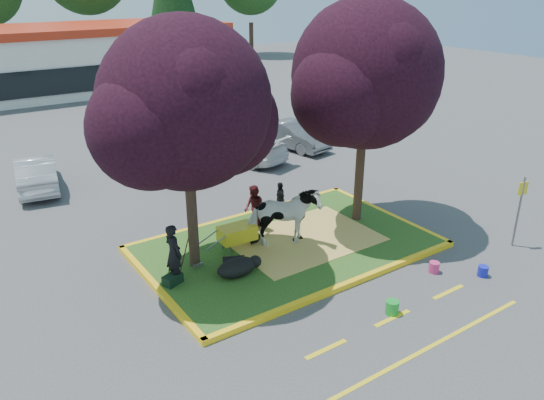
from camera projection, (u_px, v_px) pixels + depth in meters
ground at (287, 248)px, 15.58m from camera, size 90.00×90.00×0.00m
median_island at (287, 246)px, 15.55m from camera, size 8.00×5.00×0.15m
curb_near at (346, 285)px, 13.58m from camera, size 8.30×0.16×0.15m
curb_far at (242, 216)px, 17.52m from camera, size 8.30×0.16×0.15m
curb_left at (157, 288)px, 13.43m from camera, size 0.16×5.30×0.15m
curb_right at (387, 214)px, 17.66m from camera, size 0.16×5.30×0.15m
straw_bedding at (304, 239)px, 15.83m from camera, size 4.20×3.00×0.01m
tree_purple_left at (187, 112)px, 12.75m from camera, size 5.06×4.20×6.51m
tree_purple_right at (367, 81)px, 15.47m from camera, size 5.30×4.40×6.82m
fire_lane_stripe_a at (326, 349)px, 11.34m from camera, size 1.10×0.12×0.01m
fire_lane_stripe_b at (392, 318)px, 12.37m from camera, size 1.10×0.12×0.01m
fire_lane_stripe_c at (448, 292)px, 13.41m from camera, size 1.10×0.12×0.01m
fire_lane_long at (433, 345)px, 11.46m from camera, size 6.00×0.10×0.01m
retail_building at (78, 57)px, 37.11m from camera, size 20.40×8.40×4.40m
cow at (283, 218)px, 15.15m from camera, size 2.25×1.58×1.74m
calf at (237, 267)px, 13.77m from camera, size 1.27×1.02×0.48m
handler at (174, 253)px, 13.35m from camera, size 0.46×0.63×1.57m
visitor_a at (254, 208)px, 16.11m from camera, size 0.66×0.78×1.45m
visitor_b at (280, 199)px, 17.21m from camera, size 0.47×0.73×1.15m
wheelbarrow at (238, 233)px, 15.08m from camera, size 1.87×0.67×0.71m
gear_bag_dark at (234, 264)px, 14.14m from camera, size 0.67×0.54×0.30m
gear_bag_green at (173, 279)px, 13.44m from camera, size 0.56×0.45×0.26m
sign_post at (520, 205)px, 15.25m from camera, size 0.30×0.11×2.16m
bucket_green at (392, 307)px, 12.49m from camera, size 0.37×0.37×0.34m
bucket_pink at (434, 267)px, 14.27m from camera, size 0.36×0.36×0.30m
bucket_blue at (483, 271)px, 14.08m from camera, size 0.35×0.35×0.29m
car_silver at (36, 173)px, 19.79m from camera, size 1.97×4.06×1.28m
car_red at (171, 157)px, 21.51m from camera, size 2.72×4.83×1.27m
car_white at (239, 145)px, 23.04m from camera, size 3.14×4.88×1.32m
car_grey at (293, 135)px, 24.60m from camera, size 1.98×3.94×1.24m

